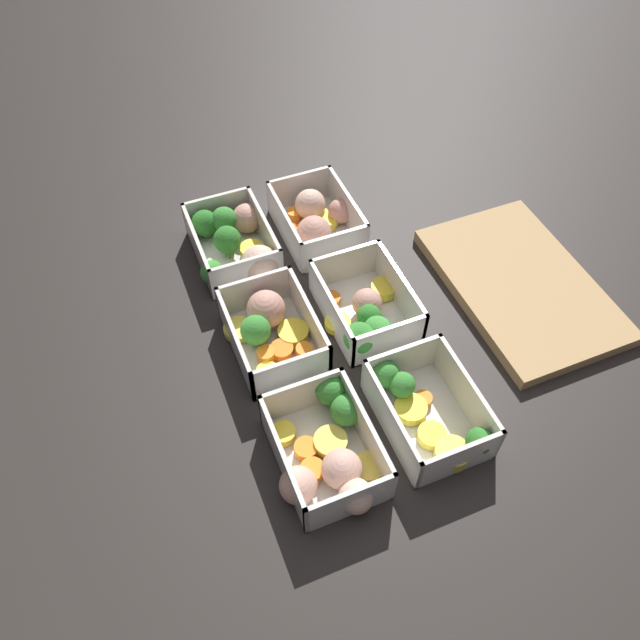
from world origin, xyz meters
name	(u,v)px	position (x,y,z in m)	size (l,w,h in m)	color
ground_plane	(320,329)	(0.00, 0.00, 0.00)	(4.00, 4.00, 0.00)	#282321
container_near_left	(236,243)	(-0.17, -0.06, 0.03)	(0.16, 0.12, 0.06)	silver
container_near_center	(269,329)	(-0.01, -0.07, 0.02)	(0.14, 0.11, 0.06)	silver
container_near_right	(330,452)	(0.18, -0.06, 0.02)	(0.17, 0.13, 0.06)	silver
container_far_left	(317,221)	(-0.17, 0.06, 0.02)	(0.15, 0.12, 0.06)	silver
container_far_center	(366,313)	(0.01, 0.06, 0.02)	(0.15, 0.13, 0.06)	silver
container_far_right	(425,410)	(0.17, 0.06, 0.02)	(0.16, 0.10, 0.06)	silver
cutting_board	(521,285)	(0.04, 0.28, 0.01)	(0.28, 0.18, 0.02)	tan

